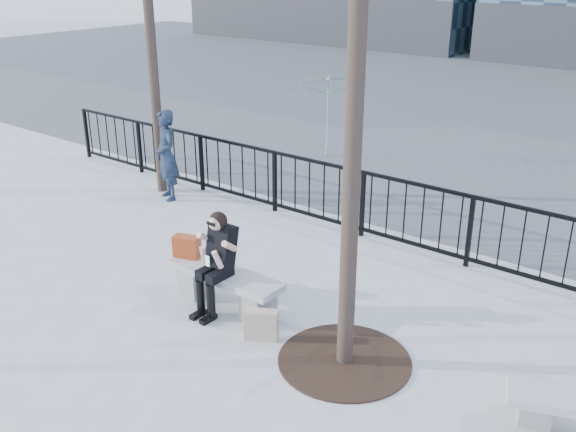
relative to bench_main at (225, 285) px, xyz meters
The scene contains 10 objects.
ground 0.30m from the bench_main, ahead, with size 120.00×120.00×0.00m, color #A3A39E.
street_surface 15.00m from the bench_main, 90.00° to the left, with size 60.00×23.00×0.01m, color #474747.
railing 3.01m from the bench_main, 90.00° to the left, with size 14.00×0.06×1.10m.
tree_grate 1.92m from the bench_main, ahead, with size 1.50×1.50×0.02m, color black.
bench_main is the anchor object (origin of this frame).
seated_woman 0.40m from the bench_main, 90.00° to the right, with size 0.50×0.64×1.34m.
handbag 0.77m from the bench_main, behind, with size 0.36×0.17×0.29m, color #963412.
shopping_bag 0.93m from the bench_main, 20.23° to the right, with size 0.40×0.15×0.38m, color beige.
standing_man 4.26m from the bench_main, 147.37° to the left, with size 0.61×0.40×1.67m, color black.
vendor_umbrella 6.85m from the bench_main, 113.67° to the left, with size 2.03×2.07×1.86m, color #C7D72F.
Camera 1 is at (5.10, -5.27, 4.22)m, focal length 40.00 mm.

